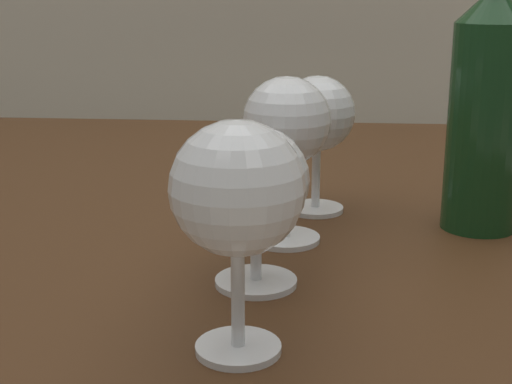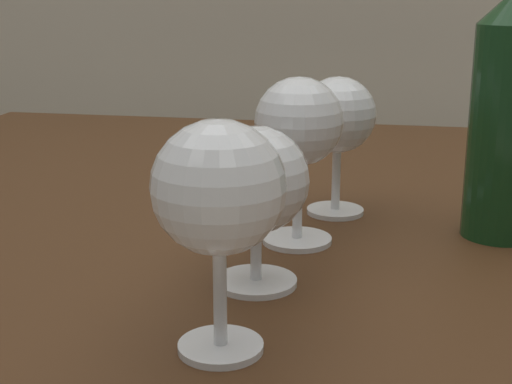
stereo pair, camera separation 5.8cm
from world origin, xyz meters
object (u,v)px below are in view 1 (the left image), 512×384
at_px(wine_glass_cabernet, 237,193).
at_px(wine_bottle, 487,102).
at_px(wine_glass_pinot, 256,184).
at_px(wine_glass_port, 317,118).
at_px(wine_glass_rose, 287,126).

distance_m(wine_glass_cabernet, wine_bottle, 0.35).
distance_m(wine_glass_pinot, wine_glass_port, 0.21).
distance_m(wine_glass_cabernet, wine_glass_port, 0.32).
height_order(wine_glass_pinot, wine_glass_port, wine_glass_port).
xyz_separation_m(wine_glass_pinot, wine_glass_rose, (0.02, 0.11, 0.03)).
xyz_separation_m(wine_glass_pinot, wine_glass_port, (0.05, 0.21, 0.02)).
relative_size(wine_glass_cabernet, wine_glass_rose, 1.00).
bearing_deg(wine_glass_port, wine_glass_cabernet, -98.65).
xyz_separation_m(wine_glass_cabernet, wine_glass_port, (0.05, 0.32, -0.01)).
height_order(wine_glass_rose, wine_glass_port, wine_glass_rose).
bearing_deg(wine_bottle, wine_glass_pinot, -141.81).
relative_size(wine_glass_cabernet, wine_glass_port, 1.08).
height_order(wine_glass_cabernet, wine_glass_rose, same).
xyz_separation_m(wine_glass_cabernet, wine_glass_pinot, (0.00, 0.11, -0.02)).
xyz_separation_m(wine_glass_port, wine_bottle, (0.16, -0.04, 0.02)).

